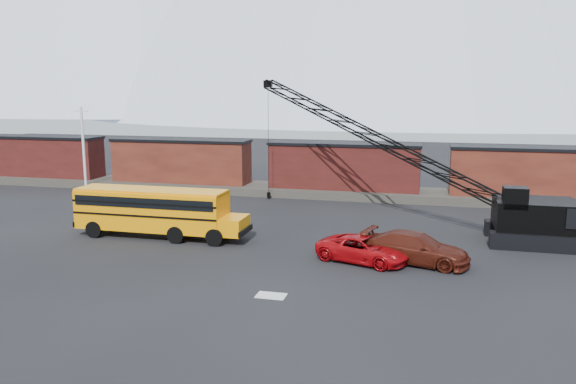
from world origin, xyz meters
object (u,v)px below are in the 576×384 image
at_px(school_bus, 157,210).
at_px(red_pickup, 363,249).
at_px(maroon_suv, 416,248).
at_px(crawler_crane, 370,136).

distance_m(school_bus, red_pickup, 13.97).
distance_m(school_bus, maroon_suv, 16.74).
bearing_deg(red_pickup, school_bus, 98.93).
height_order(red_pickup, maroon_suv, maroon_suv).
bearing_deg(red_pickup, crawler_crane, 22.61).
distance_m(maroon_suv, crawler_crane, 12.82).
distance_m(red_pickup, maroon_suv, 2.92).
xyz_separation_m(maroon_suv, crawler_crane, (-3.85, 11.00, 5.35)).
bearing_deg(maroon_suv, crawler_crane, 33.35).
relative_size(red_pickup, maroon_suv, 0.89).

